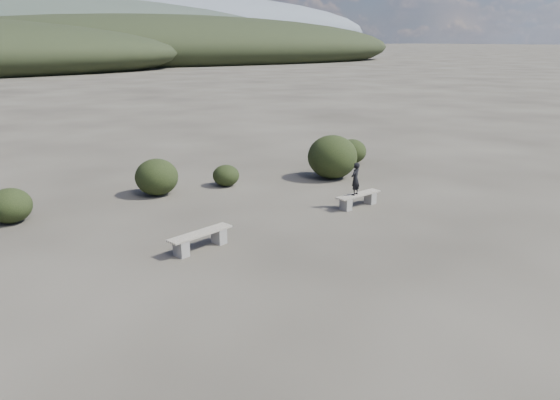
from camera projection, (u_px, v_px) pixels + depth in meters
ground at (390, 291)px, 10.99m from camera, size 1200.00×1200.00×0.00m
bench_left at (201, 239)px, 13.09m from camera, size 1.78×0.83×0.44m
bench_right at (358, 199)px, 16.47m from camera, size 1.65×0.56×0.40m
seated_person at (355, 179)px, 16.19m from camera, size 0.42×0.36×0.98m
shrub_a at (10, 206)px, 14.99m from camera, size 1.18×1.18×0.96m
shrub_b at (157, 177)px, 17.65m from camera, size 1.39×1.39×1.19m
shrub_c at (226, 175)px, 18.81m from camera, size 0.92×0.92×0.74m
shrub_d at (332, 157)px, 19.76m from camera, size 1.80×1.80×1.58m
shrub_e at (352, 151)px, 22.25m from camera, size 1.19×1.19×0.99m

